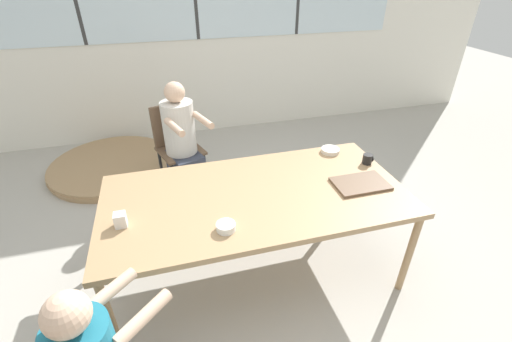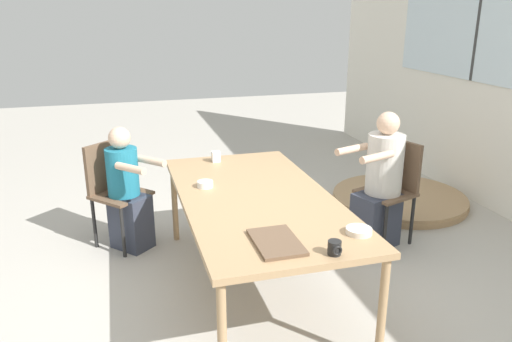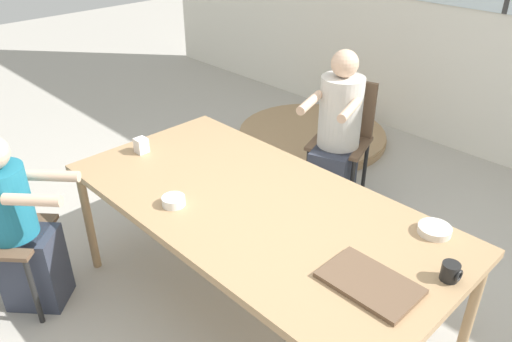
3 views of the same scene
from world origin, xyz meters
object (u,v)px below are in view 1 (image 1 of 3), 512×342
chair_for_man_blue_shirt (176,140)px  folded_table_stack (113,165)px  person_man_blue_shirt (183,147)px  coffee_mug (368,159)px  milk_carton_small (120,220)px  bowl_cereal (330,150)px  bowl_white_shallow (226,227)px

chair_for_man_blue_shirt → folded_table_stack: 1.05m
person_man_blue_shirt → coffee_mug: (1.35, -1.04, 0.24)m
coffee_mug → milk_carton_small: milk_carton_small is taller
person_man_blue_shirt → milk_carton_small: 1.41m
chair_for_man_blue_shirt → bowl_cereal: chair_for_man_blue_shirt is taller
milk_carton_small → person_man_blue_shirt: bearing=70.9°
milk_carton_small → folded_table_stack: (-0.34, 2.02, -0.73)m
bowl_white_shallow → coffee_mug: bearing=21.1°
folded_table_stack → chair_for_man_blue_shirt: bearing=-36.7°
coffee_mug → bowl_white_shallow: size_ratio=0.68×
bowl_white_shallow → folded_table_stack: (-0.94, 2.22, -0.71)m
bowl_white_shallow → folded_table_stack: 2.51m
person_man_blue_shirt → bowl_white_shallow: person_man_blue_shirt is taller
chair_for_man_blue_shirt → bowl_white_shallow: 1.69m
coffee_mug → chair_for_man_blue_shirt: bearing=139.5°
coffee_mug → bowl_cereal: 0.31m
chair_for_man_blue_shirt → folded_table_stack: bearing=-55.3°
coffee_mug → milk_carton_small: (-1.81, -0.27, 0.01)m
milk_carton_small → bowl_cereal: (1.61, 0.51, -0.03)m
bowl_white_shallow → bowl_cereal: size_ratio=0.76×
bowl_white_shallow → person_man_blue_shirt: bearing=95.3°
bowl_cereal → milk_carton_small: bearing=-162.5°
chair_for_man_blue_shirt → folded_table_stack: size_ratio=0.64×
bowl_white_shallow → bowl_cereal: 1.24m
person_man_blue_shirt → bowl_white_shallow: (0.14, -1.51, 0.22)m
chair_for_man_blue_shirt → coffee_mug: size_ratio=11.31×
chair_for_man_blue_shirt → bowl_white_shallow: bearing=77.9°
coffee_mug → bowl_white_shallow: 1.30m
milk_carton_small → coffee_mug: bearing=8.4°
milk_carton_small → bowl_cereal: size_ratio=0.59×
bowl_white_shallow → bowl_cereal: bowl_white_shallow is taller
milk_carton_small → bowl_white_shallow: 0.63m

